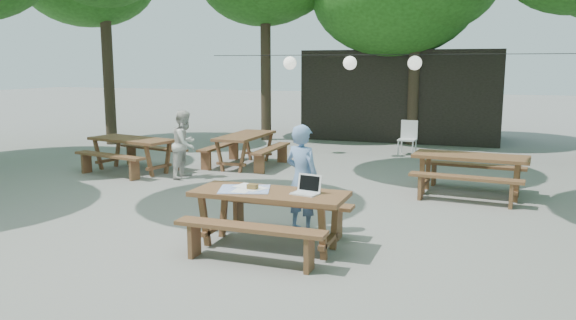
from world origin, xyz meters
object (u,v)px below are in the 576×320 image
(picnic_table_nw, at_px, (132,154))
(woman, at_px, (302,179))
(second_person, at_px, (185,144))
(plastic_chair, at_px, (407,145))
(main_picnic_table, at_px, (270,219))

(picnic_table_nw, bearing_deg, woman, -19.24)
(second_person, height_order, plastic_chair, second_person)
(picnic_table_nw, distance_m, second_person, 1.50)
(woman, bearing_deg, plastic_chair, -72.41)
(woman, bearing_deg, main_picnic_table, 99.02)
(picnic_table_nw, bearing_deg, plastic_chair, 51.64)
(picnic_table_nw, xyz_separation_m, second_person, (1.46, -0.19, 0.32))
(second_person, bearing_deg, woman, -130.57)
(main_picnic_table, distance_m, second_person, 5.01)
(woman, relative_size, plastic_chair, 1.72)
(picnic_table_nw, relative_size, second_person, 1.54)
(woman, height_order, second_person, woman)
(picnic_table_nw, relative_size, woman, 1.42)
(picnic_table_nw, distance_m, woman, 5.87)
(main_picnic_table, xyz_separation_m, plastic_chair, (0.58, 8.35, -0.13))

